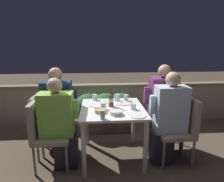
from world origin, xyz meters
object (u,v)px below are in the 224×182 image
at_px(person_green_blouse, 60,124).
at_px(person_purple_stripe, 160,108).
at_px(potted_plant, 40,112).
at_px(chair_right_far, 173,115).
at_px(chair_left_far, 46,120).
at_px(chair_right_near, 182,124).
at_px(chair_left_near, 44,129).
at_px(person_blue_shirt, 168,118).
at_px(person_navy_jumper, 60,112).
at_px(beer_bottle, 111,99).

xyz_separation_m(person_green_blouse, person_purple_stripe, (1.44, 0.33, 0.06)).
bearing_deg(person_purple_stripe, potted_plant, 166.69).
xyz_separation_m(chair_right_far, person_purple_stripe, (-0.20, 0.00, 0.12)).
height_order(chair_left_far, chair_right_far, same).
bearing_deg(chair_right_near, chair_left_far, 170.74).
bearing_deg(chair_left_near, chair_right_near, -0.07).
distance_m(chair_left_far, chair_right_near, 1.91).
distance_m(person_blue_shirt, person_purple_stripe, 0.34).
xyz_separation_m(chair_right_near, potted_plant, (-2.10, 0.79, -0.05)).
height_order(person_purple_stripe, potted_plant, person_purple_stripe).
height_order(person_navy_jumper, potted_plant, person_navy_jumper).
bearing_deg(person_green_blouse, chair_left_near, 180.00).
height_order(chair_left_near, person_green_blouse, person_green_blouse).
height_order(person_navy_jumper, person_blue_shirt, person_navy_jumper).
height_order(chair_right_far, person_purple_stripe, person_purple_stripe).
height_order(chair_right_near, person_blue_shirt, person_blue_shirt).
relative_size(person_navy_jumper, person_blue_shirt, 1.02).
xyz_separation_m(chair_left_far, beer_bottle, (0.93, -0.11, 0.32)).
bearing_deg(potted_plant, chair_right_far, -12.05).
relative_size(person_navy_jumper, chair_right_far, 1.42).
relative_size(chair_right_near, person_purple_stripe, 0.69).
distance_m(person_green_blouse, beer_bottle, 0.75).
bearing_deg(chair_right_near, person_blue_shirt, 180.00).
xyz_separation_m(chair_left_near, chair_left_far, (-0.04, 0.31, 0.00)).
bearing_deg(potted_plant, person_green_blouse, -59.33).
height_order(chair_left_near, chair_right_near, same).
height_order(person_blue_shirt, beer_bottle, person_blue_shirt).
bearing_deg(chair_right_near, potted_plant, 159.53).
height_order(chair_left_far, person_blue_shirt, person_blue_shirt).
relative_size(chair_left_near, beer_bottle, 3.41).
height_order(chair_left_near, person_purple_stripe, person_purple_stripe).
bearing_deg(chair_left_far, person_green_blouse, -50.63).
distance_m(chair_left_near, person_blue_shirt, 1.64).
bearing_deg(chair_right_far, beer_bottle, -172.07).
height_order(person_green_blouse, beer_bottle, person_green_blouse).
bearing_deg(person_blue_shirt, chair_right_near, 0.00).
relative_size(beer_bottle, potted_plant, 0.33).
relative_size(person_purple_stripe, potted_plant, 1.64).
distance_m(beer_bottle, potted_plant, 1.34).
bearing_deg(person_purple_stripe, person_navy_jumper, -178.91).
height_order(chair_right_far, potted_plant, chair_right_far).
relative_size(person_navy_jumper, chair_right_near, 1.42).
bearing_deg(beer_bottle, chair_right_near, -11.94).
bearing_deg(potted_plant, chair_left_near, -71.89).
bearing_deg(person_green_blouse, person_blue_shirt, -0.09).
distance_m(chair_left_near, beer_bottle, 0.97).
xyz_separation_m(chair_left_far, person_purple_stripe, (1.69, 0.03, 0.12)).
distance_m(person_navy_jumper, person_purple_stripe, 1.48).
relative_size(chair_right_far, potted_plant, 1.14).
relative_size(chair_left_near, potted_plant, 1.14).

